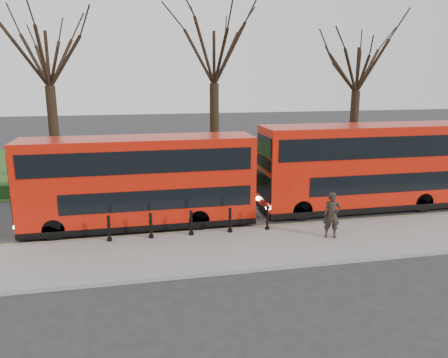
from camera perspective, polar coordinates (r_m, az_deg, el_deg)
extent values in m
plane|color=#28282B|center=(19.64, -1.50, -6.11)|extent=(120.00, 120.00, 0.00)
cube|color=gray|center=(16.87, 0.39, -9.18)|extent=(60.00, 4.00, 0.15)
cube|color=slate|center=(18.69, -0.94, -6.89)|extent=(60.00, 0.25, 0.16)
cube|color=#244A18|center=(34.01, -6.13, 2.22)|extent=(60.00, 18.00, 0.06)
cube|color=black|center=(25.98, -4.25, -0.37)|extent=(60.00, 0.90, 0.80)
cube|color=yellow|center=(18.99, -1.11, -6.78)|extent=(60.00, 0.10, 0.01)
cube|color=yellow|center=(19.18, -1.23, -6.57)|extent=(60.00, 0.10, 0.01)
cylinder|color=black|center=(28.82, -21.28, 5.33)|extent=(0.60, 0.60, 5.96)
cylinder|color=black|center=(28.93, -1.26, 6.38)|extent=(0.60, 0.60, 6.07)
cylinder|color=black|center=(32.34, 16.53, 6.07)|extent=(0.60, 0.60, 5.52)
cylinder|color=black|center=(17.90, -14.79, -6.32)|extent=(0.15, 0.15, 1.00)
cylinder|color=black|center=(17.87, -9.53, -6.08)|extent=(0.15, 0.15, 1.00)
cylinder|color=black|center=(18.00, -4.31, -5.79)|extent=(0.15, 0.15, 1.00)
cylinder|color=black|center=(18.27, 0.80, -5.45)|extent=(0.15, 0.15, 1.00)
cylinder|color=black|center=(18.69, 5.71, -5.09)|extent=(0.15, 0.15, 1.00)
cube|color=#BB1809|center=(19.32, -10.99, -0.06)|extent=(9.93, 2.26, 3.65)
cube|color=black|center=(19.83, -10.75, -5.33)|extent=(9.95, 2.28, 0.27)
cube|color=black|center=(18.40, -8.57, -2.73)|extent=(7.94, 0.04, 0.86)
cube|color=black|center=(18.00, -11.04, 2.13)|extent=(9.38, 0.04, 0.95)
cube|color=black|center=(19.83, -25.56, 0.08)|extent=(0.06, 1.99, 0.50)
cylinder|color=black|center=(19.11, -21.35, -6.18)|extent=(0.90, 0.27, 0.90)
cylinder|color=black|center=(20.98, -20.52, -4.40)|extent=(0.90, 0.27, 0.90)
cylinder|color=black|center=(19.02, -3.31, -5.35)|extent=(0.90, 0.27, 0.90)
cylinder|color=black|center=(20.89, -4.14, -3.64)|extent=(0.90, 0.27, 0.90)
cube|color=#BB1809|center=(22.64, 18.13, 1.82)|extent=(10.55, 2.40, 3.88)
cube|color=black|center=(23.09, 17.77, -3.02)|extent=(10.57, 2.42, 0.29)
cube|color=black|center=(22.18, 21.26, -0.50)|extent=(8.44, 0.04, 0.91)
cube|color=black|center=(21.44, 19.92, 3.88)|extent=(9.97, 0.04, 1.01)
cube|color=black|center=(20.46, 5.23, 2.15)|extent=(0.06, 2.11, 0.53)
cylinder|color=black|center=(20.53, 10.13, -4.04)|extent=(0.96, 0.29, 0.96)
cylinder|color=black|center=(22.41, 8.12, -2.49)|extent=(0.96, 0.29, 0.96)
cylinder|color=black|center=(23.59, 24.55, -2.78)|extent=(0.96, 0.29, 0.96)
cylinder|color=black|center=(25.25, 21.75, -1.52)|extent=(0.96, 0.29, 0.96)
imported|color=black|center=(18.09, 13.93, -4.60)|extent=(0.78, 0.63, 1.87)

